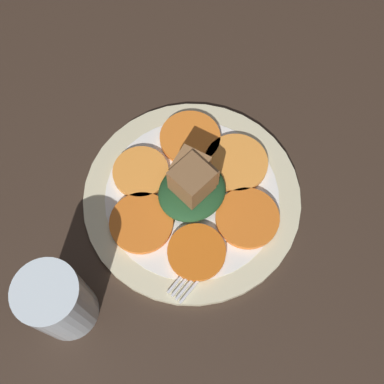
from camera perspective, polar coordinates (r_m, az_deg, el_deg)
The scene contains 11 objects.
table_slab at distance 68.27cm, azimuth 0.00°, elevation -1.04°, with size 120.00×120.00×2.00cm, color #38281E.
plate at distance 66.87cm, azimuth 0.00°, elevation -0.54°, with size 30.12×30.12×1.05cm.
carrot_slice_0 at distance 63.09cm, azimuth 0.55°, elevation -7.12°, with size 7.67×7.67×0.88cm, color orange.
carrot_slice_1 at distance 65.03cm, azimuth 6.58°, elevation -3.07°, with size 8.60×8.60×0.88cm, color orange.
carrot_slice_2 at distance 68.10cm, azimuth 5.49°, elevation 3.18°, with size 9.00×9.00×0.88cm, color #F9963A.
carrot_slice_3 at distance 69.89cm, azimuth -0.23°, elevation 6.43°, with size 8.78×8.78×0.88cm, color orange.
carrot_slice_4 at distance 67.69cm, azimuth -6.09°, elevation 2.36°, with size 7.85×7.85×0.88cm, color orange.
carrot_slice_5 at distance 64.72cm, azimuth -6.01°, elevation -3.64°, with size 8.56×8.56×0.88cm, color orange.
center_pile at distance 63.78cm, azimuth 0.05°, elevation 1.00°, with size 9.53×8.58×6.99cm.
fork at distance 63.61cm, azimuth 2.81°, elevation -6.54°, with size 17.99×5.92×0.40cm.
water_glass at distance 59.12cm, azimuth -15.56°, elevation -12.45°, with size 7.37×7.37×11.94cm.
Camera 1 is at (-15.95, -20.83, 64.03)cm, focal length 45.00 mm.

